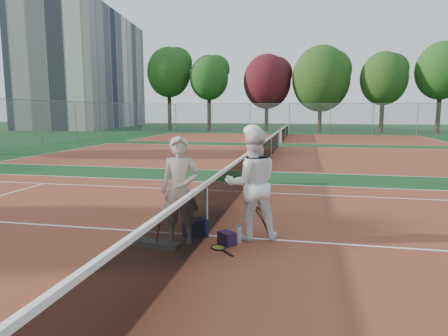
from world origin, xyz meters
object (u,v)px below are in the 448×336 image
Objects in this scene: net_main at (206,209)px; sports_bag_navy at (195,228)px; sports_bag_purple at (227,238)px; apartment_block at (87,72)px; player_a at (180,190)px; racket_black_held at (260,221)px; racket_spare at (218,248)px; water_bottle at (239,235)px; racket_red at (160,231)px; player_b at (252,184)px.

sports_bag_navy is at bearing -151.94° from net_main.
net_main reaches higher than sports_bag_purple.
apartment_block is 11.67× the size of player_a.
racket_black_held is 1.07m from racket_spare.
racket_black_held is 0.61m from water_bottle.
sports_bag_purple is at bearing -26.83° from sports_bag_navy.
racket_spare is (28.37, -44.64, -7.49)m from apartment_block.
sports_bag_navy is (0.42, 0.69, -0.13)m from racket_red.
player_b is at bearing 7.41° from sports_bag_navy.
player_b is 3.62× the size of racket_black_held.
racket_spare is (-0.47, -0.67, -0.99)m from player_b.
apartment_block reaches higher than water_bottle.
net_main reaches higher than racket_black_held.
player_b reaches higher than net_main.
net_main is at bearing 45.02° from player_a.
player_b is at bearing 14.66° from racket_red.
racket_red is at bearing -159.46° from water_bottle.
net_main is 1.02m from racket_red.
sports_bag_purple is 0.23m from water_bottle.
net_main is 0.41m from sports_bag_navy.
net_main is 0.75m from sports_bag_purple.
player_a is 6.28× the size of water_bottle.
sports_bag_purple is (-0.37, -0.47, -0.89)m from player_b.
player_b reaches higher than racket_black_held.
net_main is 0.50× the size of apartment_block.
racket_black_held is 1.85× the size of water_bottle.
water_bottle reaches higher than racket_spare.
racket_black_held is at bearing 12.19° from net_main.
player_a is 1.19m from racket_spare.
water_bottle is (0.19, 0.12, 0.03)m from sports_bag_purple.
sports_bag_navy is at bearing 43.73° from racket_red.
player_a reaches higher than racket_spare.
player_b is 3.35× the size of racket_spare.
sports_bag_navy is (27.81, -44.10, -7.34)m from apartment_block.
sports_bag_purple is (28.48, -44.43, -7.38)m from apartment_block.
racket_red is at bearing 10.60° from player_b.
player_b is 0.94m from water_bottle.
apartment_block reaches higher than net_main.
apartment_block is at bearing -9.57° from racket_spare.
racket_black_held is at bearing 14.96° from sports_bag_navy.
apartment_block is at bearing 122.47° from net_main.
racket_black_held is at bearing -56.51° from apartment_block.
player_a reaches higher than sports_bag_navy.
net_main is 5.47× the size of player_b.
net_main reaches higher than water_bottle.
sports_bag_navy is (-1.16, -0.31, -0.11)m from racket_black_held.
racket_red reaches higher than racket_black_held.
racket_black_held is (0.97, 0.21, -0.23)m from net_main.
net_main is 0.82m from water_bottle.
sports_bag_purple is (0.10, 0.20, 0.10)m from racket_spare.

